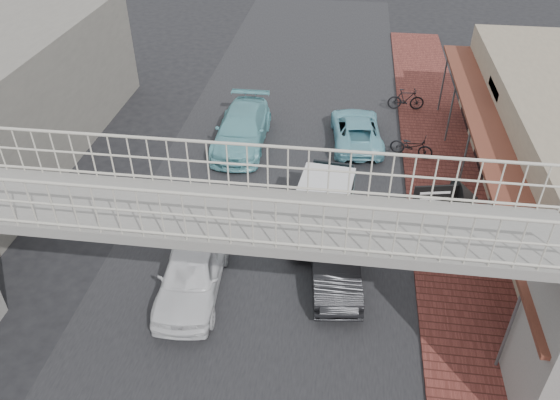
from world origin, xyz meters
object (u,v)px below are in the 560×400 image
(dark_sedan, at_px, (334,261))
(motorcycle_near, at_px, (412,146))
(angkot_van, at_px, (323,204))
(motorcycle_far, at_px, (406,99))
(white_hatchback, at_px, (192,271))
(street_clock, at_px, (434,207))
(angkot_curb, at_px, (356,130))
(angkot_far, at_px, (242,129))
(arrow_sign, at_px, (463,200))

(dark_sedan, distance_m, motorcycle_near, 8.16)
(angkot_van, xyz_separation_m, motorcycle_far, (3.35, 9.87, -0.60))
(dark_sedan, bearing_deg, motorcycle_near, 62.48)
(white_hatchback, distance_m, motorcycle_far, 14.91)
(motorcycle_near, relative_size, street_clock, 0.68)
(angkot_curb, distance_m, angkot_van, 6.64)
(white_hatchback, relative_size, angkot_far, 0.86)
(white_hatchback, distance_m, angkot_curb, 10.88)
(angkot_far, height_order, angkot_van, angkot_van)
(angkot_curb, bearing_deg, angkot_van, 74.79)
(angkot_far, distance_m, motorcycle_near, 7.24)
(motorcycle_far, bearing_deg, angkot_far, 116.68)
(angkot_curb, height_order, arrow_sign, arrow_sign)
(angkot_van, relative_size, motorcycle_near, 2.29)
(angkot_far, distance_m, arrow_sign, 10.86)
(dark_sedan, distance_m, angkot_curb, 8.71)
(angkot_far, distance_m, street_clock, 10.08)
(angkot_van, height_order, street_clock, street_clock)
(angkot_curb, relative_size, angkot_van, 1.08)
(angkot_curb, distance_m, motorcycle_far, 4.07)
(angkot_far, bearing_deg, arrow_sign, -42.33)
(street_clock, bearing_deg, arrow_sign, -23.22)
(angkot_van, bearing_deg, white_hatchback, -132.76)
(dark_sedan, bearing_deg, angkot_curb, 79.39)
(motorcycle_near, bearing_deg, white_hatchback, 157.22)
(angkot_curb, xyz_separation_m, motorcycle_near, (2.32, -1.04, -0.04))
(white_hatchback, xyz_separation_m, dark_sedan, (4.23, 1.10, -0.08))
(angkot_far, bearing_deg, motorcycle_near, -2.15)
(dark_sedan, bearing_deg, arrow_sign, 4.83)
(motorcycle_far, bearing_deg, arrow_sign, -179.75)
(angkot_curb, height_order, street_clock, street_clock)
(dark_sedan, distance_m, street_clock, 3.43)
(motorcycle_near, distance_m, arrow_sign, 7.29)
(angkot_curb, height_order, motorcycle_near, angkot_curb)
(motorcycle_far, relative_size, arrow_sign, 0.52)
(dark_sedan, xyz_separation_m, angkot_van, (-0.51, 2.16, 0.56))
(white_hatchback, distance_m, arrow_sign, 8.26)
(angkot_curb, height_order, angkot_van, angkot_van)
(angkot_curb, bearing_deg, dark_sedan, 80.37)
(white_hatchback, height_order, motorcycle_far, white_hatchback)
(white_hatchback, height_order, angkot_far, white_hatchback)
(dark_sedan, bearing_deg, angkot_far, 112.09)
(angkot_curb, relative_size, arrow_sign, 1.31)
(dark_sedan, relative_size, angkot_far, 0.79)
(white_hatchback, relative_size, motorcycle_near, 2.46)
(angkot_curb, distance_m, angkot_far, 4.99)
(angkot_far, distance_m, angkot_van, 6.90)
(angkot_van, height_order, motorcycle_far, angkot_van)
(street_clock, bearing_deg, motorcycle_far, 86.52)
(angkot_far, xyz_separation_m, angkot_van, (3.88, -5.69, 0.48))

